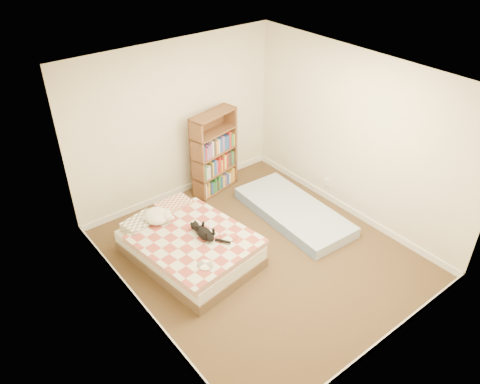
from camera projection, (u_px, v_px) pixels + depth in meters
room at (262, 181)px, 5.78m from camera, size 3.51×4.01×2.51m
bed at (188, 245)px, 6.28m from camera, size 1.47×1.90×0.47m
bookshelf at (214, 161)px, 7.57m from camera, size 0.88×0.45×1.37m
floor_mattress at (293, 212)px, 7.13m from camera, size 0.95×1.95×0.17m
black_cat at (203, 232)px, 6.08m from camera, size 0.22×0.62×0.14m
white_dog at (158, 216)px, 6.33m from camera, size 0.38×0.40×0.18m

